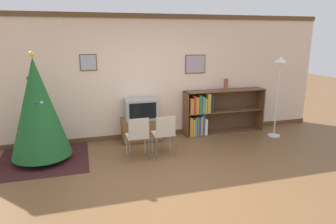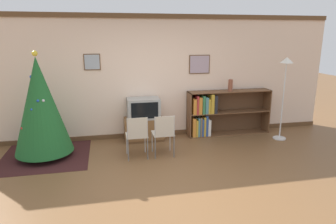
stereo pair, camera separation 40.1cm
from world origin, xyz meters
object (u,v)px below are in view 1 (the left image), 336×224
(television, at_px, (141,109))
(vase, at_px, (226,84))
(folding_chair_left, at_px, (138,135))
(tv_console, at_px, (141,130))
(folding_chair_right, at_px, (164,133))
(standing_lamp, at_px, (279,76))
(christmas_tree, at_px, (38,108))
(bookshelf, at_px, (210,113))

(television, bearing_deg, vase, 0.18)
(television, distance_m, folding_chair_left, 1.05)
(tv_console, xyz_separation_m, folding_chair_right, (0.25, -0.99, 0.22))
(folding_chair_left, bearing_deg, vase, 23.85)
(tv_console, distance_m, standing_lamp, 3.25)
(christmas_tree, distance_m, folding_chair_left, 1.85)
(tv_console, xyz_separation_m, standing_lamp, (2.99, -0.54, 1.14))
(tv_console, xyz_separation_m, television, (0.00, -0.00, 0.47))
(television, bearing_deg, christmas_tree, -164.72)
(television, height_order, folding_chair_left, television)
(vase, height_order, standing_lamp, standing_lamp)
(folding_chair_left, xyz_separation_m, bookshelf, (1.90, 1.04, 0.04))
(standing_lamp, bearing_deg, vase, 151.77)
(christmas_tree, distance_m, standing_lamp, 4.98)
(folding_chair_left, height_order, standing_lamp, standing_lamp)
(christmas_tree, height_order, standing_lamp, christmas_tree)
(television, xyz_separation_m, bookshelf, (1.65, 0.05, -0.21))
(vase, bearing_deg, television, -179.82)
(tv_console, bearing_deg, standing_lamp, -10.16)
(christmas_tree, height_order, vase, christmas_tree)
(folding_chair_left, relative_size, folding_chair_right, 1.00)
(christmas_tree, relative_size, vase, 7.40)
(christmas_tree, height_order, tv_console, christmas_tree)
(christmas_tree, bearing_deg, folding_chair_left, -14.54)
(bookshelf, bearing_deg, folding_chair_right, -143.38)
(tv_console, bearing_deg, vase, 0.11)
(folding_chair_left, bearing_deg, bookshelf, 28.63)
(folding_chair_right, bearing_deg, bookshelf, 36.62)
(vase, bearing_deg, folding_chair_left, -156.15)
(folding_chair_left, distance_m, bookshelf, 2.16)
(christmas_tree, bearing_deg, standing_lamp, 0.05)
(television, distance_m, vase, 2.03)
(folding_chair_right, distance_m, bookshelf, 1.74)
(tv_console, relative_size, folding_chair_left, 1.03)
(christmas_tree, xyz_separation_m, bookshelf, (3.61, 0.59, -0.49))
(folding_chair_left, bearing_deg, standing_lamp, 7.89)
(folding_chair_right, relative_size, bookshelf, 0.42)
(folding_chair_right, xyz_separation_m, vase, (1.74, 0.99, 0.69))
(bookshelf, distance_m, vase, 0.74)
(christmas_tree, bearing_deg, bookshelf, 9.27)
(folding_chair_right, relative_size, vase, 3.05)
(christmas_tree, bearing_deg, folding_chair_right, -11.34)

